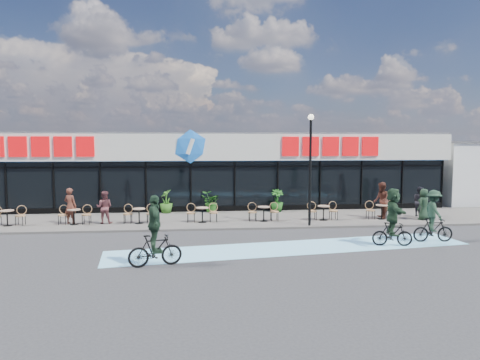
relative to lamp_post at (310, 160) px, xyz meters
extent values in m
plane|color=#28282B|center=(-5.66, -2.30, -3.20)|extent=(120.00, 120.00, 0.00)
cube|color=#534F4A|center=(-5.66, 2.20, -3.15)|extent=(44.00, 5.00, 0.10)
cube|color=#79C2E6|center=(-1.66, -3.80, -3.20)|extent=(14.17, 4.13, 0.01)
cube|color=black|center=(-5.66, 7.70, -1.70)|extent=(30.00, 6.00, 3.00)
cube|color=beige|center=(-5.66, 7.55, 0.55)|extent=(30.60, 6.30, 1.50)
cube|color=#47474C|center=(-5.66, 7.70, 1.35)|extent=(30.60, 6.30, 0.10)
cube|color=#0D3F92|center=(-5.66, 4.66, -0.15)|extent=(30.60, 0.08, 0.18)
cube|color=black|center=(-5.66, 4.67, -0.55)|extent=(30.00, 0.06, 0.08)
cube|color=black|center=(-5.66, 4.68, -3.00)|extent=(30.00, 0.10, 0.40)
cube|color=red|center=(-13.66, 4.40, 0.60)|extent=(5.63, 0.18, 1.10)
cube|color=red|center=(2.34, 4.40, 0.60)|extent=(5.63, 0.18, 1.10)
ellipsoid|color=blue|center=(-5.66, 4.40, 0.60)|extent=(1.90, 0.24, 1.90)
cylinder|color=black|center=(-15.66, 4.67, -1.70)|extent=(0.10, 0.10, 3.00)
cylinder|color=black|center=(-13.16, 4.67, -1.70)|extent=(0.10, 0.10, 3.00)
cylinder|color=black|center=(-10.66, 4.67, -1.70)|extent=(0.10, 0.10, 3.00)
cylinder|color=black|center=(-8.16, 4.67, -1.70)|extent=(0.10, 0.10, 3.00)
cylinder|color=black|center=(-5.66, 4.67, -1.70)|extent=(0.10, 0.10, 3.00)
cylinder|color=black|center=(-3.16, 4.67, -1.70)|extent=(0.10, 0.10, 3.00)
cylinder|color=black|center=(-0.66, 4.67, -1.70)|extent=(0.10, 0.10, 3.00)
cylinder|color=black|center=(1.84, 4.67, -1.70)|extent=(0.10, 0.10, 3.00)
cylinder|color=black|center=(4.34, 4.67, -1.70)|extent=(0.10, 0.10, 3.00)
cylinder|color=black|center=(6.84, 4.67, -1.70)|extent=(0.10, 0.10, 3.00)
cylinder|color=black|center=(9.34, 4.67, -1.70)|extent=(0.10, 0.10, 3.00)
cylinder|color=black|center=(0.00, 0.00, -0.61)|extent=(0.12, 0.12, 4.99)
sphere|color=#FFF2CC|center=(0.00, 0.00, 1.99)|extent=(0.28, 0.28, 0.28)
cylinder|color=tan|center=(-14.21, 1.28, -2.38)|extent=(0.60, 0.60, 0.04)
cylinder|color=black|center=(-14.21, 1.28, -2.73)|extent=(0.06, 0.06, 0.70)
cylinder|color=black|center=(-14.21, 1.28, -3.09)|extent=(0.40, 0.40, 0.02)
cylinder|color=tan|center=(-11.15, 1.28, -2.38)|extent=(0.60, 0.60, 0.04)
cylinder|color=black|center=(-11.15, 1.28, -2.73)|extent=(0.06, 0.06, 0.70)
cylinder|color=black|center=(-11.15, 1.28, -3.09)|extent=(0.40, 0.40, 0.02)
cylinder|color=tan|center=(-8.10, 1.28, -2.38)|extent=(0.60, 0.60, 0.04)
cylinder|color=black|center=(-8.10, 1.28, -2.73)|extent=(0.06, 0.06, 0.70)
cylinder|color=black|center=(-8.10, 1.28, -3.09)|extent=(0.40, 0.40, 0.02)
cylinder|color=tan|center=(-5.05, 1.28, -2.38)|extent=(0.60, 0.60, 0.04)
cylinder|color=black|center=(-5.05, 1.28, -2.73)|extent=(0.06, 0.06, 0.70)
cylinder|color=black|center=(-5.05, 1.28, -3.09)|extent=(0.40, 0.40, 0.02)
cylinder|color=tan|center=(-1.99, 1.28, -2.38)|extent=(0.60, 0.60, 0.04)
cylinder|color=black|center=(-1.99, 1.28, -2.73)|extent=(0.06, 0.06, 0.70)
cylinder|color=black|center=(-1.99, 1.28, -3.09)|extent=(0.40, 0.40, 0.02)
cylinder|color=tan|center=(1.06, 1.28, -2.38)|extent=(0.60, 0.60, 0.04)
cylinder|color=black|center=(1.06, 1.28, -2.73)|extent=(0.06, 0.06, 0.70)
cylinder|color=black|center=(1.06, 1.28, -3.09)|extent=(0.40, 0.40, 0.02)
cylinder|color=tan|center=(4.11, 1.28, -2.38)|extent=(0.60, 0.60, 0.04)
cylinder|color=black|center=(4.11, 1.28, -2.73)|extent=(0.06, 0.06, 0.70)
cylinder|color=black|center=(4.11, 1.28, -3.09)|extent=(0.40, 0.40, 0.02)
imported|color=#2C5E1A|center=(-7.03, 4.33, -2.45)|extent=(0.89, 0.89, 1.30)
imported|color=#215418|center=(-4.58, 4.36, -2.51)|extent=(1.08, 0.94, 1.18)
imported|color=#1B4F16|center=(-0.79, 4.22, -2.47)|extent=(0.79, 0.79, 1.27)
imported|color=#4F271C|center=(-11.37, 1.48, -2.23)|extent=(0.75, 0.63, 1.75)
imported|color=brown|center=(-9.77, 1.44, -2.31)|extent=(0.80, 0.64, 1.59)
imported|color=#422017|center=(4.18, 1.51, -2.16)|extent=(0.85, 1.02, 1.88)
imported|color=black|center=(6.45, 1.86, -2.30)|extent=(0.67, 0.83, 1.60)
imported|color=black|center=(6.16, 0.92, -2.31)|extent=(0.92, 0.83, 1.58)
imported|color=black|center=(2.26, -3.88, -2.74)|extent=(1.60, 0.69, 0.93)
imported|color=#1B311E|center=(2.26, -3.88, -1.84)|extent=(0.82, 1.75, 1.82)
imported|color=black|center=(4.21, -3.38, -2.71)|extent=(1.65, 0.56, 0.97)
imported|color=#1A2F21|center=(4.21, -3.38, -1.92)|extent=(0.69, 1.11, 1.66)
imported|color=black|center=(-6.63, -5.78, -2.68)|extent=(1.81, 0.91, 1.05)
imported|color=#1B3221|center=(-6.63, -5.78, -1.81)|extent=(0.72, 1.18, 1.89)
camera|label=1|loc=(-5.19, -19.57, 0.80)|focal=32.00mm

